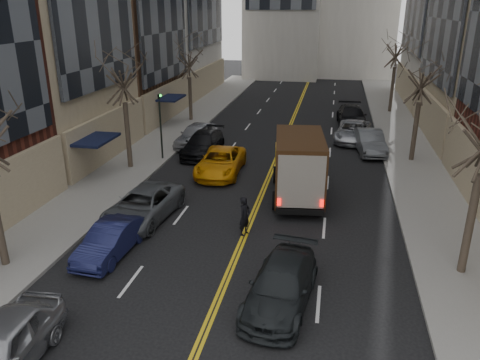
{
  "coord_description": "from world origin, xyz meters",
  "views": [
    {
      "loc": [
        3.54,
        -6.0,
        9.83
      ],
      "look_at": [
        -0.45,
        13.7,
        2.2
      ],
      "focal_mm": 35.0,
      "sensor_mm": 36.0,
      "label": 1
    }
  ],
  "objects_px": {
    "observer_sedan": "(281,285)",
    "taxi": "(221,162)",
    "pedestrian": "(245,216)",
    "ups_truck": "(299,166)"
  },
  "relations": [
    {
      "from": "ups_truck",
      "to": "observer_sedan",
      "type": "xyz_separation_m",
      "value": [
        0.26,
        -9.72,
        -1.05
      ]
    },
    {
      "from": "ups_truck",
      "to": "observer_sedan",
      "type": "relative_size",
      "value": 1.29
    },
    {
      "from": "observer_sedan",
      "to": "pedestrian",
      "type": "distance_m",
      "value": 5.34
    },
    {
      "from": "ups_truck",
      "to": "observer_sedan",
      "type": "height_order",
      "value": "ups_truck"
    },
    {
      "from": "observer_sedan",
      "to": "taxi",
      "type": "relative_size",
      "value": 0.96
    },
    {
      "from": "ups_truck",
      "to": "pedestrian",
      "type": "relative_size",
      "value": 3.67
    },
    {
      "from": "ups_truck",
      "to": "observer_sedan",
      "type": "distance_m",
      "value": 9.78
    },
    {
      "from": "ups_truck",
      "to": "pedestrian",
      "type": "distance_m",
      "value": 5.31
    },
    {
      "from": "pedestrian",
      "to": "observer_sedan",
      "type": "bearing_deg",
      "value": -131.79
    },
    {
      "from": "pedestrian",
      "to": "taxi",
      "type": "bearing_deg",
      "value": 44.91
    }
  ]
}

